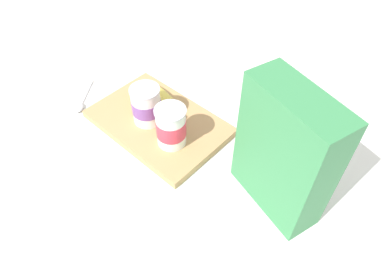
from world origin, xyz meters
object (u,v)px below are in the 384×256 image
at_px(banana_bunch, 158,100).
at_px(spoon, 82,101).
at_px(yogurt_cup_front, 171,127).
at_px(yogurt_cup_back, 146,105).
at_px(cutting_board, 158,123).
at_px(cereal_box, 284,154).

bearing_deg(banana_bunch, spoon, 33.92).
xyz_separation_m(yogurt_cup_front, banana_bunch, (0.11, -0.06, -0.03)).
distance_m(banana_bunch, spoon, 0.21).
height_order(banana_bunch, spoon, banana_bunch).
distance_m(yogurt_cup_back, spoon, 0.21).
xyz_separation_m(cutting_board, yogurt_cup_back, (0.02, 0.02, 0.06)).
xyz_separation_m(cereal_box, spoon, (0.53, 0.09, -0.13)).
height_order(cereal_box, yogurt_cup_front, cereal_box).
relative_size(yogurt_cup_front, spoon, 0.84).
distance_m(cereal_box, banana_bunch, 0.37).
relative_size(yogurt_cup_front, yogurt_cup_back, 1.03).
xyz_separation_m(cutting_board, banana_bunch, (0.04, -0.04, 0.03)).
xyz_separation_m(banana_bunch, spoon, (0.17, 0.11, -0.03)).
height_order(cutting_board, cereal_box, cereal_box).
relative_size(yogurt_cup_back, banana_bunch, 0.56).
bearing_deg(yogurt_cup_back, banana_bunch, -70.22).
relative_size(cutting_board, banana_bunch, 1.92).
distance_m(yogurt_cup_front, spoon, 0.29).
height_order(yogurt_cup_front, yogurt_cup_back, yogurt_cup_front).
height_order(yogurt_cup_front, banana_bunch, yogurt_cup_front).
xyz_separation_m(yogurt_cup_front, spoon, (0.28, 0.05, -0.06)).
bearing_deg(yogurt_cup_front, cutting_board, -19.86).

